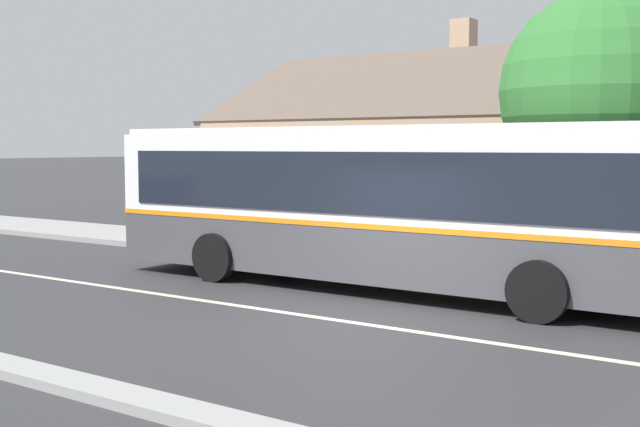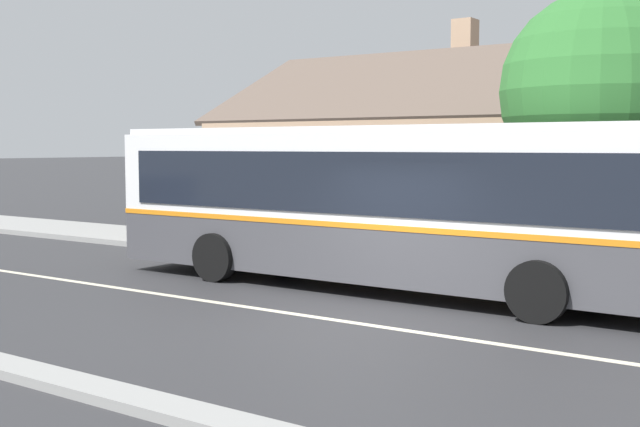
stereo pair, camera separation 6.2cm
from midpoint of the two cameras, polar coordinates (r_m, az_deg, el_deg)
ground_plane at (r=12.77m, az=2.26°, el=-7.74°), size 300.00×300.00×0.00m
sidewalk_far at (r=18.03m, az=12.55°, el=-3.90°), size 60.00×3.00×0.15m
curb_near at (r=9.23m, az=-14.11°, el=-12.45°), size 60.00×0.50×0.12m
lane_divider_stripe at (r=12.77m, az=2.26°, el=-7.72°), size 60.00×0.16×0.01m
transit_bus at (r=15.57m, az=4.48°, el=0.82°), size 11.72×2.81×3.14m
bench_by_building at (r=21.72m, az=-6.84°, el=-1.02°), size 1.76×0.51×0.94m
bench_down_street at (r=18.96m, az=4.39°, el=-1.87°), size 1.67×0.51×0.94m
street_tree_primary at (r=17.97m, az=19.59°, el=7.69°), size 4.21×4.21×6.04m
bike_rack at (r=24.13m, az=-12.49°, el=-0.25°), size 1.16×0.06×0.78m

